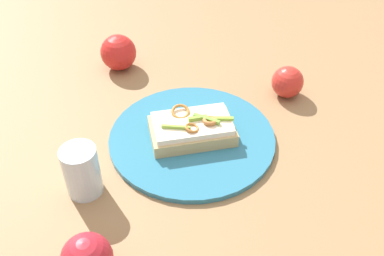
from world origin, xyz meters
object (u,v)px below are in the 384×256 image
Objects in this scene: apple_1 at (287,82)px; drinking_glass at (82,171)px; plate at (192,138)px; apple_0 at (118,52)px; sandwich at (192,128)px.

drinking_glass is at bearing -38.66° from apple_1.
plate is 3.44× the size of drinking_glass.
apple_0 is 0.39m from apple_1.
apple_0 is (-0.20, -0.23, 0.04)m from plate.
plate is at bearing 49.92° from apple_0.
apple_0 is 0.38m from drinking_glass.
apple_0 reaches higher than sandwich.
apple_1 is at bearing 90.05° from apple_0.
apple_0 is 0.89× the size of drinking_glass.
plate is 0.25m from apple_1.
apple_1 is 0.74× the size of drinking_glass.
sandwich is (-0.00, 0.00, 0.02)m from plate.
drinking_glass reaches higher than apple_1.
drinking_glass is at bearing -157.22° from sandwich.
apple_1 is at bearing 23.80° from sandwich.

